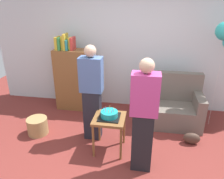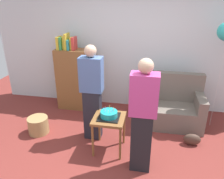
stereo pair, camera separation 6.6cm
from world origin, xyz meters
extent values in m
plane|color=maroon|center=(0.00, 0.00, 0.00)|extent=(8.00, 8.00, 0.00)
cube|color=silver|center=(0.00, 2.05, 1.35)|extent=(6.00, 0.10, 2.70)
cube|color=#6B6056|center=(0.86, 1.32, 0.20)|extent=(1.10, 0.70, 0.40)
cube|color=#6B6056|center=(0.86, 1.59, 0.68)|extent=(1.10, 0.16, 0.56)
cube|color=#6B6056|center=(0.39, 1.32, 0.52)|extent=(0.16, 0.70, 0.24)
cube|color=#6B6056|center=(1.33, 1.32, 0.52)|extent=(0.16, 0.70, 0.24)
cube|color=brown|center=(-1.14, 1.67, 0.65)|extent=(0.80, 0.36, 1.30)
cube|color=gold|center=(-1.46, 1.67, 1.43)|extent=(0.06, 0.23, 0.25)
cube|color=#38934C|center=(-1.40, 1.67, 1.42)|extent=(0.05, 0.23, 0.24)
cube|color=gold|center=(-1.34, 1.67, 1.43)|extent=(0.05, 0.16, 0.27)
cube|color=gold|center=(-1.29, 1.67, 1.46)|extent=(0.04, 0.24, 0.32)
cube|color=teal|center=(-1.24, 1.67, 1.40)|extent=(0.04, 0.24, 0.20)
cube|color=gold|center=(-1.19, 1.67, 1.42)|extent=(0.04, 0.16, 0.24)
cube|color=red|center=(-1.14, 1.67, 1.43)|extent=(0.05, 0.24, 0.25)
cube|color=brown|center=(-0.17, 0.35, 0.57)|extent=(0.48, 0.48, 0.04)
cylinder|color=brown|center=(-0.38, 0.14, 0.28)|extent=(0.04, 0.04, 0.55)
cylinder|color=brown|center=(0.04, 0.14, 0.28)|extent=(0.04, 0.04, 0.55)
cylinder|color=brown|center=(-0.38, 0.56, 0.28)|extent=(0.04, 0.04, 0.55)
cylinder|color=brown|center=(0.04, 0.56, 0.28)|extent=(0.04, 0.04, 0.55)
cube|color=black|center=(-0.17, 0.35, 0.60)|extent=(0.32, 0.32, 0.02)
cylinder|color=teal|center=(-0.17, 0.35, 0.65)|extent=(0.26, 0.26, 0.09)
cylinder|color=#EA668C|center=(-0.10, 0.35, 0.72)|extent=(0.01, 0.01, 0.05)
cylinder|color=#F2CC4C|center=(-0.10, 0.40, 0.72)|extent=(0.01, 0.01, 0.05)
cylinder|color=#F2CC4C|center=(-0.17, 0.44, 0.73)|extent=(0.01, 0.01, 0.06)
cylinder|color=#EA668C|center=(-0.23, 0.40, 0.72)|extent=(0.01, 0.01, 0.05)
cylinder|color=#66B2E5|center=(-0.25, 0.34, 0.73)|extent=(0.01, 0.01, 0.06)
cylinder|color=#EA668C|center=(-0.22, 0.30, 0.73)|extent=(0.01, 0.01, 0.06)
cylinder|color=#F2CC4C|center=(-0.17, 0.29, 0.72)|extent=(0.01, 0.01, 0.05)
cylinder|color=#EA668C|center=(-0.13, 0.30, 0.72)|extent=(0.01, 0.01, 0.05)
cube|color=#23232D|center=(-0.51, 0.64, 0.44)|extent=(0.28, 0.20, 0.88)
cube|color=#4C6BA3|center=(-0.51, 0.64, 1.16)|extent=(0.36, 0.22, 0.56)
sphere|color=#D1A889|center=(-0.51, 0.64, 1.53)|extent=(0.19, 0.19, 0.19)
cube|color=black|center=(0.35, 0.03, 0.44)|extent=(0.28, 0.20, 0.88)
cube|color=#C6428E|center=(0.35, 0.03, 1.16)|extent=(0.36, 0.22, 0.56)
sphere|color=#D1A889|center=(0.35, 0.03, 1.53)|extent=(0.19, 0.19, 0.19)
cylinder|color=#A88451|center=(-1.52, 0.57, 0.15)|extent=(0.36, 0.36, 0.30)
ellipsoid|color=#473328|center=(1.17, 0.72, 0.10)|extent=(0.28, 0.14, 0.20)
cylinder|color=silver|center=(1.60, 1.40, 0.81)|extent=(0.00, 0.00, 1.62)
camera|label=1|loc=(0.36, -2.53, 2.31)|focal=35.31mm
camera|label=2|loc=(0.42, -2.51, 2.31)|focal=35.31mm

